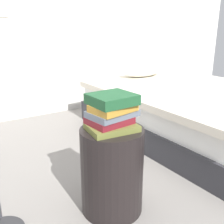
# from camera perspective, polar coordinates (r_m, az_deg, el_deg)

# --- Properties ---
(ground_plane) EXTENTS (8.00, 8.00, 0.00)m
(ground_plane) POSITION_cam_1_polar(r_m,az_deg,el_deg) (1.71, 0.00, -19.78)
(ground_plane) COLOR gray
(wall_back) EXTENTS (7.00, 0.08, 2.60)m
(wall_back) POSITION_cam_1_polar(r_m,az_deg,el_deg) (3.23, -21.25, 21.29)
(wall_back) COLOR silver
(wall_back) RESTS_ON ground_plane
(bed) EXTENTS (1.57, 2.03, 0.62)m
(bed) POSITION_cam_1_polar(r_m,az_deg,el_deg) (2.83, 16.77, 0.41)
(bed) COLOR #2D2D33
(bed) RESTS_ON ground_plane
(side_table) EXTENTS (0.36, 0.36, 0.51)m
(side_table) POSITION_cam_1_polar(r_m,az_deg,el_deg) (1.57, 0.00, -12.39)
(side_table) COLOR black
(side_table) RESTS_ON ground_plane
(book_olive) EXTENTS (0.28, 0.22, 0.03)m
(book_olive) POSITION_cam_1_polar(r_m,az_deg,el_deg) (1.44, -0.05, -3.31)
(book_olive) COLOR olive
(book_olive) RESTS_ON side_table
(book_maroon) EXTENTS (0.24, 0.20, 0.04)m
(book_maroon) POSITION_cam_1_polar(r_m,az_deg,el_deg) (1.44, -0.58, -1.78)
(book_maroon) COLOR maroon
(book_maroon) RESTS_ON book_olive
(book_slate) EXTENTS (0.28, 0.21, 0.04)m
(book_slate) POSITION_cam_1_polar(r_m,az_deg,el_deg) (1.44, 0.08, -0.31)
(book_slate) COLOR slate
(book_slate) RESTS_ON book_maroon
(book_ochre) EXTENTS (0.25, 0.20, 0.04)m
(book_ochre) POSITION_cam_1_polar(r_m,az_deg,el_deg) (1.41, 0.22, 0.89)
(book_ochre) COLOR #B7842D
(book_ochre) RESTS_ON book_slate
(book_forest) EXTENTS (0.24, 0.22, 0.05)m
(book_forest) POSITION_cam_1_polar(r_m,az_deg,el_deg) (1.40, -0.07, 2.72)
(book_forest) COLOR #1E512D
(book_forest) RESTS_ON book_ochre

